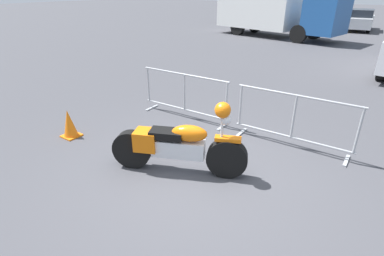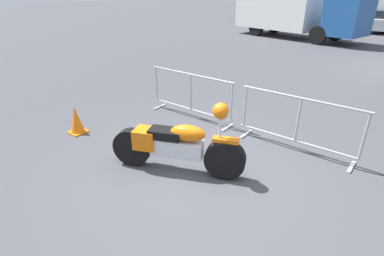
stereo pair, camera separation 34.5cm
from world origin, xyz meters
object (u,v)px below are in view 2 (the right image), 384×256
crowd_barrier_far (298,123)px  traffic_cone (76,120)px  motorcycle (177,145)px  pedestrian (276,16)px  parked_car_black (265,14)px  parked_car_white (298,17)px  box_truck (292,9)px  crowd_barrier_near (191,95)px  parked_car_yellow (338,19)px

crowd_barrier_far → traffic_cone: 4.48m
motorcycle → pedestrian: pedestrian is taller
motorcycle → parked_car_black: (-9.41, 22.08, 0.19)m
parked_car_white → traffic_cone: (3.75, -21.95, -0.40)m
crowd_barrier_far → pedestrian: size_ratio=1.36×
traffic_cone → parked_car_white: bearing=99.7°
crowd_barrier_far → box_truck: (-5.75, 13.49, 1.08)m
box_truck → motorcycle: bearing=-62.4°
motorcycle → crowd_barrier_far: size_ratio=0.94×
crowd_barrier_near → parked_car_black: size_ratio=0.57×
crowd_barrier_near → motorcycle: bearing=-56.6°
motorcycle → parked_car_white: size_ratio=0.52×
parked_car_black → parked_car_white: size_ratio=0.99×
crowd_barrier_far → parked_car_black: (-10.69, 20.15, 0.13)m
pedestrian → crowd_barrier_far: bearing=179.3°
motorcycle → box_truck: (-4.48, 15.42, 1.14)m
crowd_barrier_near → parked_car_white: parked_car_white is taller
motorcycle → parked_car_white: parked_car_white is taller
pedestrian → traffic_cone: 19.41m
parked_car_white → crowd_barrier_near: bearing=-169.6°
traffic_cone → crowd_barrier_near: bearing=58.1°
motorcycle → pedestrian: (-6.89, 18.68, 0.43)m
box_truck → traffic_cone: bearing=-71.9°
box_truck → parked_car_white: box_truck is taller
crowd_barrier_far → parked_car_black: parked_car_black is taller
motorcycle → box_truck: bearing=82.3°
crowd_barrier_near → box_truck: size_ratio=0.29×
traffic_cone → motorcycle: bearing=5.3°
parked_car_yellow → traffic_cone: parked_car_yellow is taller
parked_car_white → traffic_cone: 22.27m
crowd_barrier_near → traffic_cone: crowd_barrier_near is taller
motorcycle → traffic_cone: bearing=161.4°
pedestrian → crowd_barrier_near: bearing=171.8°
crowd_barrier_near → pedestrian: size_ratio=1.36×
crowd_barrier_near → parked_car_white: bearing=104.5°
traffic_cone → box_truck: bearing=96.7°
box_truck → traffic_cone: (1.85, -15.67, -1.35)m
crowd_barrier_far → pedestrian: bearing=116.0°
parked_car_black → pedestrian: pedestrian is taller
pedestrian → parked_car_white: bearing=-36.2°
parked_car_yellow → traffic_cone: (0.72, -21.87, -0.43)m
parked_car_black → parked_car_yellow: bearing=-98.4°
crowd_barrier_near → crowd_barrier_far: same height
parked_car_yellow → parked_car_white: bearing=84.5°
crowd_barrier_far → parked_car_yellow: bearing=103.2°
motorcycle → parked_car_black: parked_car_black is taller
pedestrian → parked_car_yellow: bearing=-76.9°
crowd_barrier_far → parked_car_black: 22.81m
parked_car_black → motorcycle: bearing=-161.0°
parked_car_white → motorcycle: bearing=-167.7°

